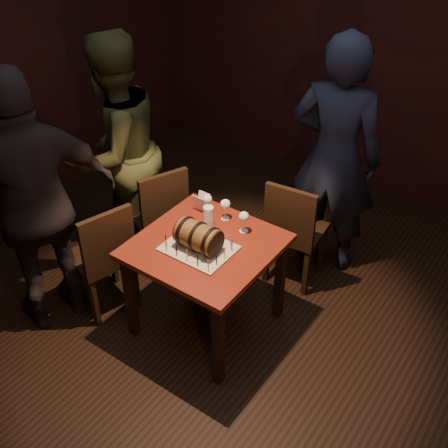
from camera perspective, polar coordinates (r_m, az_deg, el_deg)
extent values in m
plane|color=black|center=(4.18, 0.06, -11.12)|extent=(5.00, 5.00, 0.00)
cube|color=black|center=(5.36, 16.43, 16.52)|extent=(5.00, 0.04, 2.80)
cube|color=#55160E|center=(3.77, -1.91, -2.27)|extent=(0.90, 0.90, 0.04)
cube|color=black|center=(4.00, -9.51, -7.26)|extent=(0.06, 0.06, 0.71)
cube|color=black|center=(3.64, -0.58, -12.13)|extent=(0.06, 0.06, 0.71)
cube|color=black|center=(4.42, -2.79, -1.83)|extent=(0.06, 0.06, 0.71)
cube|color=black|center=(4.10, 5.69, -5.61)|extent=(0.06, 0.06, 0.71)
cube|color=#ACA58B|center=(3.71, -2.58, -2.49)|extent=(0.45, 0.35, 0.01)
cylinder|color=brown|center=(3.65, -2.62, -1.28)|extent=(0.28, 0.19, 0.19)
cylinder|color=black|center=(3.70, -3.88, -0.72)|extent=(0.02, 0.20, 0.20)
cylinder|color=black|center=(3.65, -2.62, -1.28)|extent=(0.02, 0.20, 0.20)
cylinder|color=black|center=(3.60, -1.32, -1.85)|extent=(0.02, 0.20, 0.20)
cylinder|color=black|center=(3.72, -4.36, -0.50)|extent=(0.01, 0.18, 0.18)
cylinder|color=black|center=(3.58, -0.80, -2.08)|extent=(0.01, 0.18, 0.18)
cylinder|color=black|center=(3.73, -4.61, -0.39)|extent=(0.04, 0.02, 0.02)
sphere|color=black|center=(3.75, -4.85, -0.28)|extent=(0.03, 0.03, 0.03)
cylinder|color=#D9C181|center=(3.67, -5.86, -2.20)|extent=(0.01, 0.01, 0.08)
cylinder|color=black|center=(3.65, -5.90, -1.65)|extent=(0.00, 0.00, 0.01)
cylinder|color=black|center=(3.63, -4.84, -2.69)|extent=(0.01, 0.01, 0.08)
cylinder|color=black|center=(3.60, -4.87, -2.13)|extent=(0.00, 0.00, 0.01)
cylinder|color=#D9C181|center=(3.59, -3.79, -3.18)|extent=(0.01, 0.01, 0.08)
cylinder|color=black|center=(3.56, -3.81, -2.62)|extent=(0.00, 0.00, 0.01)
cylinder|color=black|center=(3.54, -2.71, -3.69)|extent=(0.01, 0.01, 0.08)
cylinder|color=black|center=(3.52, -2.73, -3.13)|extent=(0.00, 0.00, 0.01)
cylinder|color=#D9C181|center=(3.50, -1.60, -4.21)|extent=(0.01, 0.01, 0.08)
cylinder|color=black|center=(3.48, -1.62, -3.64)|extent=(0.00, 0.00, 0.01)
cylinder|color=black|center=(3.55, -0.76, -3.60)|extent=(0.01, 0.01, 0.08)
cylinder|color=black|center=(3.52, -0.76, -3.03)|extent=(0.00, 0.00, 0.01)
cylinder|color=#D9C181|center=(3.60, 0.04, -2.89)|extent=(0.01, 0.01, 0.08)
cylinder|color=black|center=(3.57, 0.04, -2.33)|extent=(0.00, 0.00, 0.01)
cylinder|color=black|center=(3.66, 0.81, -2.21)|extent=(0.01, 0.01, 0.08)
cylinder|color=black|center=(3.63, 0.82, -1.65)|extent=(0.00, 0.00, 0.01)
cylinder|color=#D9C181|center=(3.70, 0.64, -1.64)|extent=(0.01, 0.01, 0.08)
cylinder|color=black|center=(3.68, 0.65, -1.09)|extent=(0.00, 0.00, 0.01)
cylinder|color=black|center=(3.74, -0.42, -1.18)|extent=(0.01, 0.01, 0.08)
cylinder|color=black|center=(3.71, -0.43, -0.63)|extent=(0.00, 0.00, 0.01)
cylinder|color=#D9C181|center=(3.78, -1.47, -0.73)|extent=(0.01, 0.01, 0.08)
cylinder|color=black|center=(3.76, -1.48, -0.18)|extent=(0.00, 0.00, 0.01)
cylinder|color=black|center=(3.82, -2.49, -0.29)|extent=(0.01, 0.01, 0.08)
cylinder|color=black|center=(3.80, -2.51, 0.26)|extent=(0.00, 0.00, 0.01)
cylinder|color=#D9C181|center=(3.87, -3.49, 0.14)|extent=(0.01, 0.01, 0.08)
cylinder|color=black|center=(3.84, -3.52, 0.68)|extent=(0.00, 0.00, 0.01)
cylinder|color=black|center=(3.82, -4.30, -0.38)|extent=(0.01, 0.01, 0.08)
cylinder|color=black|center=(3.80, -4.33, 0.17)|extent=(0.00, 0.00, 0.01)
cylinder|color=#D9C181|center=(3.77, -5.11, -1.00)|extent=(0.01, 0.01, 0.08)
cylinder|color=black|center=(3.75, -5.14, -0.45)|extent=(0.00, 0.00, 0.01)
cylinder|color=black|center=(3.72, -5.94, -1.64)|extent=(0.01, 0.01, 0.08)
cylinder|color=black|center=(3.69, -5.98, -1.09)|extent=(0.00, 0.00, 0.01)
cylinder|color=silver|center=(4.04, -1.69, 1.10)|extent=(0.06, 0.06, 0.01)
cylinder|color=silver|center=(4.01, -1.70, 1.65)|extent=(0.01, 0.01, 0.09)
sphere|color=silver|center=(3.97, -1.72, 2.55)|extent=(0.07, 0.07, 0.07)
sphere|color=#591114|center=(3.98, -1.72, 2.46)|extent=(0.05, 0.05, 0.05)
cylinder|color=silver|center=(3.99, 0.13, 0.58)|extent=(0.06, 0.06, 0.01)
cylinder|color=silver|center=(3.96, 0.13, 1.13)|extent=(0.01, 0.01, 0.09)
sphere|color=silver|center=(3.92, 0.14, 2.03)|extent=(0.07, 0.07, 0.07)
cylinder|color=silver|center=(3.87, 2.00, -0.72)|extent=(0.06, 0.06, 0.01)
cylinder|color=silver|center=(3.84, 2.02, -0.16)|extent=(0.01, 0.01, 0.09)
sphere|color=silver|center=(3.79, 2.04, 0.76)|extent=(0.07, 0.07, 0.07)
sphere|color=#BF594C|center=(3.80, 2.04, 0.67)|extent=(0.05, 0.05, 0.05)
cylinder|color=silver|center=(3.88, -1.58, 0.80)|extent=(0.07, 0.07, 0.15)
cylinder|color=#9E5414|center=(3.89, -1.57, 0.60)|extent=(0.06, 0.06, 0.11)
cylinder|color=white|center=(3.86, -1.59, 1.40)|extent=(0.06, 0.06, 0.02)
cube|color=black|center=(4.41, 7.42, -0.67)|extent=(0.44, 0.44, 0.04)
cube|color=black|center=(4.64, 9.96, -2.52)|extent=(0.04, 0.04, 0.43)
cube|color=black|center=(4.73, 6.15, -1.28)|extent=(0.04, 0.04, 0.43)
cube|color=black|center=(4.39, 8.33, -4.94)|extent=(0.04, 0.04, 0.43)
cube|color=black|center=(4.48, 4.33, -3.57)|extent=(0.04, 0.04, 0.43)
cube|color=black|center=(4.13, 6.69, 0.81)|extent=(0.40, 0.08, 0.46)
cube|color=black|center=(4.57, -6.85, 0.84)|extent=(0.53, 0.53, 0.04)
cube|color=black|center=(4.89, -5.73, 0.17)|extent=(0.04, 0.04, 0.43)
cube|color=black|center=(4.79, -9.37, -1.06)|extent=(0.04, 0.04, 0.43)
cube|color=black|center=(4.64, -3.86, -1.93)|extent=(0.04, 0.04, 0.43)
cube|color=black|center=(4.54, -7.65, -3.29)|extent=(0.04, 0.04, 0.43)
cube|color=black|center=(4.30, -6.05, 2.39)|extent=(0.20, 0.38, 0.46)
cube|color=black|center=(4.22, -12.46, -3.28)|extent=(0.50, 0.50, 0.04)
cube|color=black|center=(4.54, -11.21, -3.67)|extent=(0.04, 0.04, 0.43)
cube|color=black|center=(4.45, -15.03, -5.35)|extent=(0.04, 0.04, 0.43)
cube|color=black|center=(4.31, -9.01, -5.97)|extent=(0.04, 0.04, 0.43)
cube|color=black|center=(4.21, -13.01, -7.81)|extent=(0.04, 0.04, 0.43)
cube|color=black|center=(3.94, -11.70, -1.78)|extent=(0.15, 0.39, 0.46)
imported|color=black|center=(4.36, 11.17, 6.59)|extent=(0.78, 0.58, 1.94)
imported|color=#363A1D|center=(4.51, -10.97, 7.19)|extent=(0.74, 0.94, 1.88)
imported|color=black|center=(3.93, -18.45, 1.68)|extent=(0.82, 1.22, 1.93)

